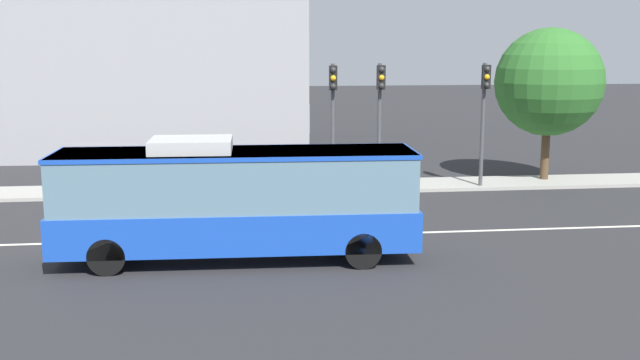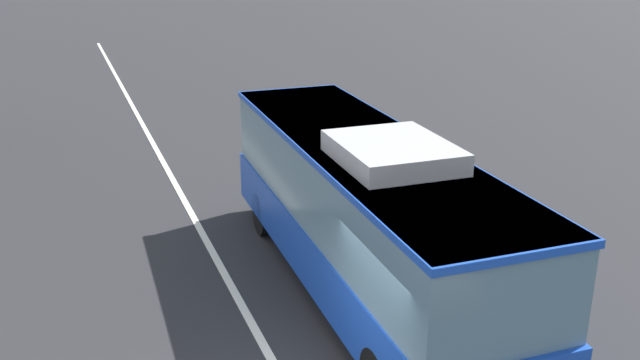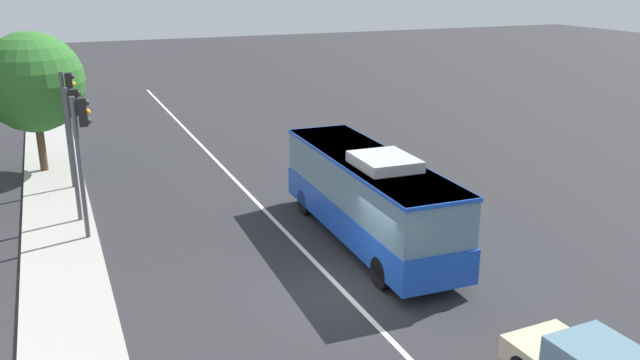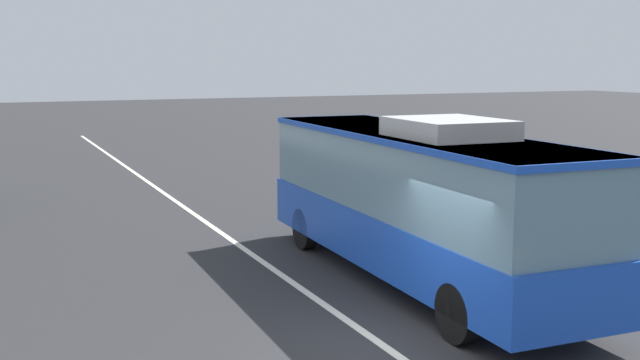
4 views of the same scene
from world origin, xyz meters
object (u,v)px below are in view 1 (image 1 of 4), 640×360
at_px(transit_bus, 236,197).
at_px(street_tree_kerbside_left, 549,82).
at_px(traffic_light_mid_block, 484,104).
at_px(traffic_light_far_corner, 333,105).
at_px(traffic_light_near_corner, 380,105).

height_order(transit_bus, street_tree_kerbside_left, street_tree_kerbside_left).
relative_size(traffic_light_mid_block, street_tree_kerbside_left, 0.78).
bearing_deg(traffic_light_far_corner, transit_bus, -18.34).
bearing_deg(transit_bus, traffic_light_mid_block, 43.56).
bearing_deg(transit_bus, street_tree_kerbside_left, 39.49).
distance_m(traffic_light_near_corner, traffic_light_far_corner, 1.94).
bearing_deg(transit_bus, traffic_light_near_corner, 58.98).
bearing_deg(street_tree_kerbside_left, traffic_light_mid_block, -158.19).
bearing_deg(traffic_light_near_corner, traffic_light_far_corner, -84.14).
distance_m(traffic_light_mid_block, street_tree_kerbside_left, 3.61).
relative_size(transit_bus, traffic_light_mid_block, 1.94).
bearing_deg(traffic_light_mid_block, transit_bus, -42.74).
distance_m(transit_bus, traffic_light_near_corner, 10.99).
xyz_separation_m(transit_bus, traffic_light_mid_block, (10.18, 9.13, 1.75)).
xyz_separation_m(traffic_light_near_corner, traffic_light_mid_block, (4.32, -0.00, 0.00)).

